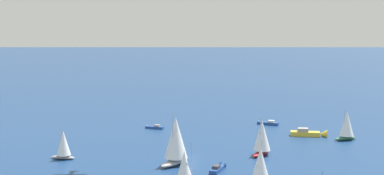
{
  "coord_description": "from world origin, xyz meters",
  "views": [
    {
      "loc": [
        15.18,
        -121.01,
        32.21
      ],
      "look_at": [
        0.02,
        -0.51,
        18.12
      ],
      "focal_mm": 45.21,
      "sensor_mm": 36.0,
      "label": 1
    }
  ],
  "objects_px": {
    "sailboat_inshore": "(347,125)",
    "motorboat_offshore": "(154,127)",
    "sailboat_far_stbd": "(262,137)",
    "sailboat_outer_ring_a": "(260,172)",
    "motorboat_near_centre": "(267,123)",
    "sailboat_trailing": "(176,140)",
    "motorboat_ahead": "(218,168)",
    "sailboat_outer_ring_b": "(63,145)",
    "motorboat_far_port": "(310,133)"
  },
  "relations": [
    {
      "from": "sailboat_inshore",
      "to": "sailboat_trailing",
      "type": "xyz_separation_m",
      "value": [
        -46.34,
        -32.92,
        1.61
      ]
    },
    {
      "from": "sailboat_trailing",
      "to": "sailboat_outer_ring_b",
      "type": "relative_size",
      "value": 1.6
    },
    {
      "from": "sailboat_inshore",
      "to": "motorboat_far_port",
      "type": "bearing_deg",
      "value": 158.82
    },
    {
      "from": "motorboat_ahead",
      "to": "sailboat_outer_ring_b",
      "type": "height_order",
      "value": "sailboat_outer_ring_b"
    },
    {
      "from": "motorboat_far_port",
      "to": "motorboat_ahead",
      "type": "bearing_deg",
      "value": -122.22
    },
    {
      "from": "motorboat_far_port",
      "to": "sailboat_outer_ring_b",
      "type": "xyz_separation_m",
      "value": [
        -65.29,
        -35.43,
        2.9
      ]
    },
    {
      "from": "sailboat_far_stbd",
      "to": "sailboat_trailing",
      "type": "relative_size",
      "value": 0.79
    },
    {
      "from": "motorboat_near_centre",
      "to": "sailboat_outer_ring_a",
      "type": "xyz_separation_m",
      "value": [
        -3.49,
        -75.23,
        4.57
      ]
    },
    {
      "from": "motorboat_near_centre",
      "to": "sailboat_outer_ring_b",
      "type": "relative_size",
      "value": 0.92
    },
    {
      "from": "sailboat_far_stbd",
      "to": "sailboat_inshore",
      "type": "height_order",
      "value": "sailboat_far_stbd"
    },
    {
      "from": "sailboat_outer_ring_a",
      "to": "sailboat_outer_ring_b",
      "type": "distance_m",
      "value": 54.07
    },
    {
      "from": "motorboat_offshore",
      "to": "sailboat_outer_ring_a",
      "type": "relative_size",
      "value": 0.56
    },
    {
      "from": "sailboat_inshore",
      "to": "motorboat_offshore",
      "type": "bearing_deg",
      "value": 171.17
    },
    {
      "from": "motorboat_far_port",
      "to": "sailboat_outer_ring_a",
      "type": "xyz_separation_m",
      "value": [
        -16.23,
        -58.12,
        4.28
      ]
    },
    {
      "from": "motorboat_near_centre",
      "to": "motorboat_offshore",
      "type": "relative_size",
      "value": 1.19
    },
    {
      "from": "sailboat_far_stbd",
      "to": "motorboat_offshore",
      "type": "bearing_deg",
      "value": 138.87
    },
    {
      "from": "sailboat_inshore",
      "to": "sailboat_outer_ring_b",
      "type": "bearing_deg",
      "value": -157.3
    },
    {
      "from": "sailboat_inshore",
      "to": "sailboat_trailing",
      "type": "distance_m",
      "value": 56.86
    },
    {
      "from": "sailboat_inshore",
      "to": "sailboat_outer_ring_b",
      "type": "height_order",
      "value": "sailboat_inshore"
    },
    {
      "from": "sailboat_outer_ring_b",
      "to": "motorboat_near_centre",
      "type": "bearing_deg",
      "value": 44.99
    },
    {
      "from": "motorboat_near_centre",
      "to": "motorboat_ahead",
      "type": "relative_size",
      "value": 1.04
    },
    {
      "from": "sailboat_trailing",
      "to": "sailboat_outer_ring_a",
      "type": "relative_size",
      "value": 1.17
    },
    {
      "from": "motorboat_near_centre",
      "to": "motorboat_offshore",
      "type": "bearing_deg",
      "value": -162.91
    },
    {
      "from": "sailboat_inshore",
      "to": "motorboat_ahead",
      "type": "height_order",
      "value": "sailboat_inshore"
    },
    {
      "from": "motorboat_far_port",
      "to": "motorboat_offshore",
      "type": "height_order",
      "value": "motorboat_far_port"
    },
    {
      "from": "motorboat_far_port",
      "to": "sailboat_inshore",
      "type": "height_order",
      "value": "sailboat_inshore"
    },
    {
      "from": "motorboat_far_port",
      "to": "sailboat_far_stbd",
      "type": "bearing_deg",
      "value": -121.35
    },
    {
      "from": "sailboat_outer_ring_b",
      "to": "sailboat_far_stbd",
      "type": "bearing_deg",
      "value": 11.59
    },
    {
      "from": "sailboat_far_stbd",
      "to": "motorboat_offshore",
      "type": "relative_size",
      "value": 1.64
    },
    {
      "from": "motorboat_near_centre",
      "to": "motorboat_far_port",
      "type": "xyz_separation_m",
      "value": [
        12.74,
        -17.1,
        0.29
      ]
    },
    {
      "from": "motorboat_offshore",
      "to": "sailboat_outer_ring_b",
      "type": "height_order",
      "value": "sailboat_outer_ring_b"
    },
    {
      "from": "motorboat_near_centre",
      "to": "sailboat_inshore",
      "type": "distance_m",
      "value": 31.26
    },
    {
      "from": "sailboat_trailing",
      "to": "sailboat_outer_ring_a",
      "type": "height_order",
      "value": "sailboat_trailing"
    },
    {
      "from": "motorboat_near_centre",
      "to": "motorboat_ahead",
      "type": "bearing_deg",
      "value": -102.57
    },
    {
      "from": "sailboat_trailing",
      "to": "motorboat_ahead",
      "type": "distance_m",
      "value": 12.55
    },
    {
      "from": "sailboat_far_stbd",
      "to": "motorboat_offshore",
      "type": "xyz_separation_m",
      "value": [
        -35.14,
        30.68,
        -4.27
      ]
    },
    {
      "from": "motorboat_ahead",
      "to": "sailboat_outer_ring_b",
      "type": "distance_m",
      "value": 40.15
    },
    {
      "from": "motorboat_far_port",
      "to": "sailboat_inshore",
      "type": "relative_size",
      "value": 1.15
    },
    {
      "from": "sailboat_outer_ring_a",
      "to": "sailboat_trailing",
      "type": "bearing_deg",
      "value": 133.23
    },
    {
      "from": "sailboat_trailing",
      "to": "sailboat_outer_ring_a",
      "type": "distance_m",
      "value": 29.24
    },
    {
      "from": "sailboat_inshore",
      "to": "motorboat_ahead",
      "type": "bearing_deg",
      "value": -134.19
    },
    {
      "from": "sailboat_trailing",
      "to": "sailboat_outer_ring_a",
      "type": "bearing_deg",
      "value": -46.77
    },
    {
      "from": "motorboat_near_centre",
      "to": "sailboat_outer_ring_a",
      "type": "distance_m",
      "value": 75.45
    },
    {
      "from": "motorboat_offshore",
      "to": "sailboat_trailing",
      "type": "bearing_deg",
      "value": -71.42
    },
    {
      "from": "sailboat_inshore",
      "to": "sailboat_outer_ring_a",
      "type": "height_order",
      "value": "sailboat_outer_ring_a"
    },
    {
      "from": "motorboat_far_port",
      "to": "sailboat_outer_ring_a",
      "type": "height_order",
      "value": "sailboat_outer_ring_a"
    },
    {
      "from": "sailboat_trailing",
      "to": "sailboat_inshore",
      "type": "bearing_deg",
      "value": 35.39
    },
    {
      "from": "motorboat_ahead",
      "to": "sailboat_far_stbd",
      "type": "bearing_deg",
      "value": 56.38
    },
    {
      "from": "sailboat_far_stbd",
      "to": "sailboat_outer_ring_a",
      "type": "relative_size",
      "value": 0.92
    },
    {
      "from": "motorboat_near_centre",
      "to": "sailboat_trailing",
      "type": "xyz_separation_m",
      "value": [
        -23.51,
        -53.93,
        5.44
      ]
    }
  ]
}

